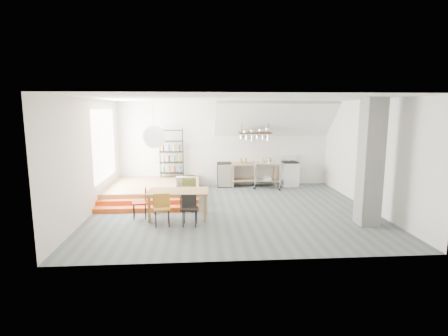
{
  "coord_description": "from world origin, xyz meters",
  "views": [
    {
      "loc": [
        -0.96,
        -9.84,
        2.89
      ],
      "look_at": [
        -0.21,
        0.8,
        1.11
      ],
      "focal_mm": 28.0,
      "sensor_mm": 36.0,
      "label": 1
    }
  ],
  "objects": [
    {
      "name": "paper_lantern",
      "position": [
        -2.14,
        -0.63,
        2.2
      ],
      "size": [
        0.6,
        0.6,
        0.6
      ],
      "primitive_type": "sphere",
      "color": "white",
      "rests_on": "ceiling"
    },
    {
      "name": "rolling_cart",
      "position": [
        1.55,
        2.7,
        0.63
      ],
      "size": [
        1.09,
        0.79,
        0.98
      ],
      "rotation": [
        0.0,
        0.0,
        -0.27
      ],
      "color": "silver",
      "rests_on": "ground"
    },
    {
      "name": "dining_table",
      "position": [
        -1.54,
        -0.65,
        0.68
      ],
      "size": [
        1.63,
        0.97,
        0.76
      ],
      "rotation": [
        0.0,
        0.0,
        -0.05
      ],
      "color": "brown",
      "rests_on": "ground"
    },
    {
      "name": "window_pane",
      "position": [
        -3.98,
        1.5,
        1.8
      ],
      "size": [
        0.02,
        2.5,
        2.2
      ],
      "primitive_type": "cube",
      "color": "white",
      "rests_on": "wall_left"
    },
    {
      "name": "chair_olive",
      "position": [
        -1.3,
        0.06,
        0.56
      ],
      "size": [
        0.51,
        0.51,
        0.93
      ],
      "rotation": [
        0.0,
        0.0,
        -0.22
      ],
      "color": "#5C6530",
      "rests_on": "ground"
    },
    {
      "name": "kitchen_counter",
      "position": [
        1.1,
        3.15,
        0.63
      ],
      "size": [
        1.8,
        0.6,
        0.91
      ],
      "color": "#8F6A47",
      "rests_on": "ground"
    },
    {
      "name": "concrete_column",
      "position": [
        3.3,
        -1.5,
        1.6
      ],
      "size": [
        0.5,
        0.5,
        3.2
      ],
      "primitive_type": "cube",
      "color": "gray",
      "rests_on": "ground"
    },
    {
      "name": "chair_red",
      "position": [
        -2.52,
        -0.6,
        0.5
      ],
      "size": [
        0.43,
        0.43,
        0.84
      ],
      "rotation": [
        0.0,
        0.0,
        -1.44
      ],
      "color": "#AD2818",
      "rests_on": "ground"
    },
    {
      "name": "slope_ceiling",
      "position": [
        1.8,
        2.9,
        2.55
      ],
      "size": [
        4.4,
        1.44,
        1.32
      ],
      "primitive_type": "cube",
      "rotation": [
        -0.73,
        0.0,
        0.0
      ],
      "color": "white",
      "rests_on": "wall_back"
    },
    {
      "name": "microwave",
      "position": [
        -1.4,
        0.75,
        0.72
      ],
      "size": [
        0.58,
        0.4,
        0.31
      ],
      "primitive_type": "imported",
      "rotation": [
        0.0,
        0.0,
        0.04
      ],
      "color": "beige",
      "rests_on": "microwave_shelf"
    },
    {
      "name": "platform",
      "position": [
        -2.5,
        2.0,
        0.2
      ],
      "size": [
        3.0,
        3.0,
        0.4
      ],
      "primitive_type": "cube",
      "color": "#8F6A47",
      "rests_on": "ground"
    },
    {
      "name": "microwave_shelf",
      "position": [
        -1.4,
        0.75,
        0.55
      ],
      "size": [
        0.6,
        0.4,
        0.16
      ],
      "color": "#8F6A47",
      "rests_on": "platform"
    },
    {
      "name": "chair_mustard",
      "position": [
        -1.91,
        -1.36,
        0.52
      ],
      "size": [
        0.45,
        0.45,
        0.88
      ],
      "rotation": [
        0.0,
        0.0,
        3.28
      ],
      "color": "#B0791E",
      "rests_on": "ground"
    },
    {
      "name": "mini_fridge",
      "position": [
        -0.02,
        3.2,
        0.46
      ],
      "size": [
        0.54,
        0.54,
        0.92
      ],
      "primitive_type": "cube",
      "color": "black",
      "rests_on": "ground"
    },
    {
      "name": "chair_black",
      "position": [
        -1.23,
        -1.39,
        0.51
      ],
      "size": [
        0.41,
        0.41,
        0.85
      ],
      "rotation": [
        0.0,
        0.0,
        3.07
      ],
      "color": "black",
      "rests_on": "ground"
    },
    {
      "name": "step_upper",
      "position": [
        -2.5,
        0.4,
        0.13
      ],
      "size": [
        3.0,
        0.35,
        0.27
      ],
      "primitive_type": "cube",
      "color": "#DE541A",
      "rests_on": "ground"
    },
    {
      "name": "ceiling",
      "position": [
        0.0,
        0.0,
        3.2
      ],
      "size": [
        8.0,
        7.0,
        0.02
      ],
      "primitive_type": "cube",
      "color": "white",
      "rests_on": "wall_back"
    },
    {
      "name": "floor",
      "position": [
        0.0,
        0.0,
        0.0
      ],
      "size": [
        8.0,
        8.0,
        0.0
      ],
      "primitive_type": "plane",
      "color": "#4F585C",
      "rests_on": "ground"
    },
    {
      "name": "wall_back",
      "position": [
        0.0,
        3.5,
        1.6
      ],
      "size": [
        8.0,
        0.04,
        3.2
      ],
      "primitive_type": "cube",
      "color": "silver",
      "rests_on": "ground"
    },
    {
      "name": "wall_right",
      "position": [
        4.0,
        0.0,
        1.6
      ],
      "size": [
        0.04,
        7.0,
        3.2
      ],
      "primitive_type": "cube",
      "color": "silver",
      "rests_on": "ground"
    },
    {
      "name": "wire_shelving",
      "position": [
        -2.0,
        3.2,
        1.33
      ],
      "size": [
        0.88,
        0.38,
        1.8
      ],
      "color": "black",
      "rests_on": "platform"
    },
    {
      "name": "stove",
      "position": [
        2.5,
        3.16,
        0.48
      ],
      "size": [
        0.6,
        0.6,
        1.18
      ],
      "color": "white",
      "rests_on": "ground"
    },
    {
      "name": "step_lower",
      "position": [
        -2.5,
        0.05,
        0.07
      ],
      "size": [
        3.0,
        0.35,
        0.13
      ],
      "primitive_type": "cube",
      "color": "#DE541A",
      "rests_on": "ground"
    },
    {
      "name": "wall_left",
      "position": [
        -4.0,
        0.0,
        1.6
      ],
      "size": [
        0.04,
        7.0,
        3.2
      ],
      "primitive_type": "cube",
      "color": "silver",
      "rests_on": "ground"
    },
    {
      "name": "pot_rack",
      "position": [
        1.13,
        2.92,
        1.98
      ],
      "size": [
        1.2,
        0.5,
        1.43
      ],
      "color": "#422B1A",
      "rests_on": "ceiling"
    },
    {
      "name": "bowl",
      "position": [
        1.51,
        3.1,
        0.94
      ],
      "size": [
        0.3,
        0.3,
        0.06
      ],
      "primitive_type": "imported",
      "rotation": [
        0.0,
        0.0,
        -0.28
      ],
      "color": "silver",
      "rests_on": "kitchen_counter"
    }
  ]
}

